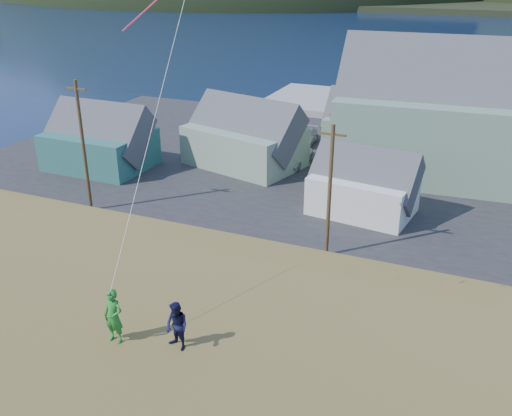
% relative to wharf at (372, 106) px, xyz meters
% --- Properties ---
extents(ground, '(900.00, 900.00, 0.00)m').
position_rel_wharf_xyz_m(ground, '(6.00, -40.00, -0.45)').
color(ground, '#0A1638').
rests_on(ground, ground).
extents(grass_strip, '(110.00, 8.00, 0.10)m').
position_rel_wharf_xyz_m(grass_strip, '(6.00, -42.00, -0.40)').
color(grass_strip, '#4C3D19').
rests_on(grass_strip, ground).
extents(waterfront_lot, '(72.00, 36.00, 0.12)m').
position_rel_wharf_xyz_m(waterfront_lot, '(6.00, -23.00, -0.39)').
color(waterfront_lot, '#28282B').
rests_on(waterfront_lot, ground).
extents(wharf, '(26.00, 14.00, 0.90)m').
position_rel_wharf_xyz_m(wharf, '(0.00, 0.00, 0.00)').
color(wharf, gray).
rests_on(wharf, ground).
extents(shed_teal, '(9.11, 6.52, 7.12)m').
position_rel_wharf_xyz_m(shed_teal, '(-17.63, -30.38, 2.20)').
color(shed_teal, '#2B6663').
rests_on(shed_teal, waterfront_lot).
extents(shed_palegreen_near, '(11.41, 8.69, 7.40)m').
position_rel_wharf_xyz_m(shed_palegreen_near, '(-6.09, -24.95, 2.33)').
color(shed_palegreen_near, gray).
rests_on(shed_palegreen_near, waterfront_lot).
extents(shed_white, '(8.08, 5.87, 5.98)m').
position_rel_wharf_xyz_m(shed_white, '(6.03, -31.18, 1.86)').
color(shed_white, white).
rests_on(shed_white, waterfront_lot).
extents(shed_palegreen_far, '(10.53, 6.06, 7.06)m').
position_rel_wharf_xyz_m(shed_palegreen_far, '(4.20, -16.10, 2.25)').
color(shed_palegreen_far, slate).
rests_on(shed_palegreen_far, waterfront_lot).
extents(utility_poles, '(32.70, 0.24, 9.58)m').
position_rel_wharf_xyz_m(utility_poles, '(4.09, -38.50, 4.23)').
color(utility_poles, '#47331E').
rests_on(utility_poles, waterfront_lot).
extents(parked_cars, '(21.00, 13.46, 1.56)m').
position_rel_wharf_xyz_m(parked_cars, '(-2.72, -19.49, 0.40)').
color(parked_cars, navy).
rests_on(parked_cars, waterfront_lot).
extents(kite_flyer_green, '(0.62, 0.42, 1.67)m').
position_rel_wharf_xyz_m(kite_flyer_green, '(4.76, -58.50, 7.58)').
color(kite_flyer_green, '#207728').
rests_on(kite_flyer_green, hillside).
extents(kite_flyer_navy, '(0.85, 0.75, 1.46)m').
position_rel_wharf_xyz_m(kite_flyer_navy, '(6.56, -58.10, 7.48)').
color(kite_flyer_navy, '#131334').
rests_on(kite_flyer_navy, hillside).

